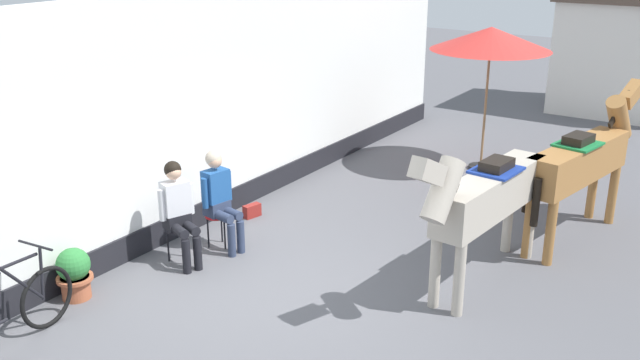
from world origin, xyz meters
TOP-DOWN VIEW (x-y plane):
  - ground_plane at (0.00, 3.00)m, footprint 40.00×40.00m
  - pub_facade_wall at (-2.55, 1.50)m, footprint 0.34×14.00m
  - distant_cottage at (1.40, 11.76)m, footprint 3.40×2.60m
  - seated_visitor_near at (-1.75, -0.07)m, footprint 0.61×0.49m
  - seated_visitor_far at (-1.62, 0.57)m, footprint 0.61×0.48m
  - saddled_horse_near at (1.75, 1.55)m, footprint 0.64×3.00m
  - saddled_horse_far at (2.34, 3.66)m, footprint 0.84×2.97m
  - flower_planter_near at (-2.13, -1.47)m, footprint 0.43×0.43m
  - leaning_bicycle at (-1.80, -2.56)m, footprint 0.50×1.76m
  - cafe_parasol at (0.09, 5.80)m, footprint 2.10×2.10m
  - spare_stool_white at (0.74, 4.33)m, footprint 0.32×0.32m
  - satchel_bag at (-1.96, 1.67)m, footprint 0.18×0.30m

SIDE VIEW (x-z plane):
  - ground_plane at x=0.00m, z-range 0.00..0.00m
  - satchel_bag at x=-1.96m, z-range 0.00..0.20m
  - flower_planter_near at x=-2.13m, z-range 0.01..0.65m
  - leaning_bicycle at x=-1.80m, z-range -0.11..0.91m
  - spare_stool_white at x=0.74m, z-range 0.17..0.63m
  - seated_visitor_near at x=-1.75m, z-range 0.08..1.47m
  - seated_visitor_far at x=-1.62m, z-range 0.08..1.47m
  - saddled_horse_near at x=1.75m, z-range 0.13..2.19m
  - saddled_horse_far at x=2.34m, z-range 0.13..2.19m
  - pub_facade_wall at x=-2.55m, z-range -0.16..3.24m
  - distant_cottage at x=1.40m, z-range 0.05..3.55m
  - cafe_parasol at x=0.09m, z-range 1.07..3.65m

